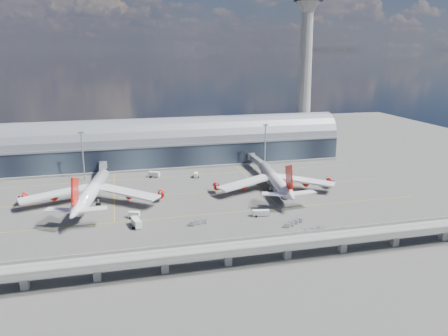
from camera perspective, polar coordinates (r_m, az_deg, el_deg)
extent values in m
plane|color=#474744|center=(191.41, -3.56, -5.08)|extent=(500.00, 500.00, 0.00)
cube|color=gold|center=(182.20, -2.99, -6.14)|extent=(200.00, 0.25, 0.01)
cube|color=gold|center=(210.03, -4.54, -3.24)|extent=(200.00, 0.25, 0.01)
cube|color=gold|center=(238.38, -5.72, -1.03)|extent=(200.00, 0.25, 0.01)
cube|color=gold|center=(217.22, -14.14, -3.04)|extent=(0.25, 80.00, 0.01)
cube|color=gold|center=(227.08, 3.79, -1.81)|extent=(0.25, 80.00, 0.01)
cube|color=#1D2330|center=(263.52, -6.64, 2.08)|extent=(200.00, 28.00, 14.00)
cylinder|color=gray|center=(262.04, -6.69, 3.57)|extent=(200.00, 28.00, 28.00)
cube|color=gray|center=(248.44, -6.27, 2.95)|extent=(200.00, 1.00, 1.20)
cube|color=gray|center=(265.02, -6.60, 0.74)|extent=(200.00, 30.00, 1.20)
cube|color=gray|center=(291.41, 10.07, 2.61)|extent=(18.00, 18.00, 8.00)
cone|color=gray|center=(285.50, 10.45, 10.66)|extent=(10.00, 10.00, 90.00)
cone|color=gray|center=(285.90, 10.93, 20.09)|extent=(16.00, 16.00, 8.00)
cube|color=gray|center=(139.67, 0.53, -10.56)|extent=(220.00, 8.50, 1.20)
cube|color=gray|center=(135.70, 0.96, -10.86)|extent=(220.00, 0.40, 1.20)
cube|color=gray|center=(142.71, 0.13, -9.49)|extent=(220.00, 0.40, 1.20)
cube|color=gray|center=(138.08, 0.69, -10.58)|extent=(220.00, 0.12, 0.12)
cube|color=gray|center=(140.70, 0.38, -10.07)|extent=(220.00, 0.12, 0.12)
cube|color=gray|center=(140.45, -24.64, -13.27)|extent=(2.20, 2.20, 5.00)
cube|color=gray|center=(137.76, -16.25, -13.00)|extent=(2.20, 2.20, 5.00)
cube|color=gray|center=(137.94, -7.74, -12.45)|extent=(2.20, 2.20, 5.00)
cube|color=gray|center=(140.99, 0.53, -11.66)|extent=(2.20, 2.20, 5.00)
cube|color=gray|center=(146.73, 8.26, -10.71)|extent=(2.20, 2.20, 5.00)
cube|color=gray|center=(154.86, 15.24, -9.67)|extent=(2.20, 2.20, 5.00)
cube|color=gray|center=(165.02, 21.41, -8.63)|extent=(2.20, 2.20, 5.00)
cube|color=gray|center=(176.87, 26.78, -7.64)|extent=(2.20, 2.20, 5.00)
cylinder|color=gray|center=(238.74, -17.94, 1.43)|extent=(0.70, 0.70, 25.00)
cube|color=gray|center=(236.22, -18.19, 4.42)|extent=(3.00, 0.40, 1.00)
cylinder|color=gray|center=(251.50, 5.39, 2.77)|extent=(0.70, 0.70, 25.00)
cube|color=gray|center=(249.10, 5.46, 5.63)|extent=(3.00, 0.40, 1.00)
cylinder|color=white|center=(203.14, -16.82, -2.78)|extent=(14.52, 50.09, 6.01)
cone|color=white|center=(229.08, -15.33, -0.66)|extent=(7.22, 8.44, 6.01)
cone|color=white|center=(175.77, -18.92, -5.50)|extent=(7.87, 12.14, 6.01)
cube|color=red|center=(175.99, -18.89, -2.92)|extent=(2.59, 11.17, 12.43)
cube|color=white|center=(205.79, -21.19, -3.16)|extent=(31.11, 16.52, 2.43)
cube|color=white|center=(198.61, -12.49, -3.12)|extent=(28.49, 24.54, 2.43)
cylinder|color=red|center=(208.17, -21.15, -3.45)|extent=(3.77, 5.14, 3.00)
cylinder|color=red|center=(212.78, -24.75, -3.44)|extent=(3.77, 5.14, 3.00)
cylinder|color=red|center=(200.81, -12.23, -3.41)|extent=(3.77, 5.14, 3.00)
cylinder|color=red|center=(199.21, -8.24, -3.37)|extent=(3.77, 5.14, 3.00)
cylinder|color=gray|center=(220.77, -15.76, -2.48)|extent=(0.47, 0.47, 2.82)
cylinder|color=gray|center=(201.74, -17.79, -4.31)|extent=(0.56, 0.56, 2.82)
cylinder|color=gray|center=(200.36, -16.12, -4.31)|extent=(0.56, 0.56, 2.82)
cylinder|color=black|center=(202.03, -17.77, -4.55)|extent=(2.28, 1.74, 1.41)
cylinder|color=black|center=(200.65, -16.10, -4.55)|extent=(2.28, 1.74, 1.41)
cylinder|color=white|center=(213.42, 6.61, -1.43)|extent=(10.33, 45.92, 5.47)
cone|color=white|center=(237.40, 5.11, 0.31)|extent=(6.25, 8.09, 5.47)
cone|color=white|center=(187.92, 8.65, -3.58)|extent=(6.65, 11.84, 5.47)
cube|color=red|center=(188.37, 8.50, -1.24)|extent=(1.87, 11.28, 12.49)
cube|color=white|center=(208.80, 2.79, -1.94)|extent=(29.21, 17.58, 2.34)
cube|color=white|center=(215.94, 10.52, -1.60)|extent=(27.77, 22.21, 2.34)
cylinder|color=black|center=(213.85, 6.59, -1.82)|extent=(9.01, 41.18, 4.65)
cylinder|color=red|center=(210.98, 2.55, -2.24)|extent=(3.51, 5.01, 3.02)
cylinder|color=red|center=(209.14, -1.00, -2.38)|extent=(3.51, 5.01, 3.02)
cylinder|color=red|center=(218.31, 10.49, -1.88)|extent=(3.51, 5.01, 3.02)
cylinder|color=red|center=(222.67, 13.70, -1.73)|extent=(3.51, 5.01, 3.02)
cylinder|color=gray|center=(229.56, 5.60, -1.29)|extent=(0.47, 0.47, 2.83)
cylinder|color=gray|center=(210.45, 6.02, -2.84)|extent=(0.57, 0.57, 2.83)
cylinder|color=gray|center=(211.91, 7.61, -2.76)|extent=(0.57, 0.57, 2.83)
cylinder|color=black|center=(210.72, 6.02, -3.07)|extent=(2.21, 1.63, 1.41)
cylinder|color=black|center=(212.19, 7.60, -2.99)|extent=(2.21, 1.63, 1.41)
cube|color=gray|center=(237.04, -15.60, -0.31)|extent=(3.00, 24.00, 3.00)
cube|color=gray|center=(225.48, -15.67, -1.10)|extent=(3.60, 3.60, 3.40)
cylinder|color=gray|center=(248.65, -15.54, 0.40)|extent=(4.40, 4.40, 4.00)
cylinder|color=gray|center=(226.45, -15.61, -1.95)|extent=(0.50, 0.50, 3.40)
cylinder|color=black|center=(226.83, -15.58, -2.28)|extent=(1.40, 0.80, 0.80)
cube|color=gray|center=(246.85, 4.53, 0.82)|extent=(3.00, 28.00, 3.00)
cube|color=gray|center=(234.05, 5.60, -0.01)|extent=(3.60, 3.60, 3.40)
cylinder|color=gray|center=(259.78, 3.57, 1.56)|extent=(4.40, 4.40, 4.00)
cylinder|color=gray|center=(234.98, 5.58, -0.83)|extent=(0.50, 0.50, 3.40)
cylinder|color=black|center=(235.36, 5.57, -1.15)|extent=(1.40, 0.80, 0.80)
cube|color=silver|center=(173.34, -11.38, -6.97)|extent=(4.03, 7.90, 2.80)
cylinder|color=black|center=(176.01, -11.23, -7.05)|extent=(2.84, 1.52, 0.97)
cylinder|color=black|center=(171.61, -11.49, -7.65)|extent=(2.84, 1.52, 0.97)
cube|color=silver|center=(182.46, -11.69, -5.94)|extent=(4.86, 3.33, 2.31)
cylinder|color=black|center=(183.28, -11.25, -6.16)|extent=(1.45, 2.36, 0.80)
cylinder|color=black|center=(182.39, -12.09, -6.32)|extent=(1.45, 2.36, 0.80)
cube|color=silver|center=(181.14, 4.83, -5.84)|extent=(7.14, 3.13, 2.24)
cylinder|color=black|center=(182.49, 5.44, -6.03)|extent=(1.13, 2.26, 0.78)
cylinder|color=black|center=(180.52, 4.20, -6.24)|extent=(1.13, 2.26, 0.78)
cube|color=silver|center=(219.37, 8.36, -2.17)|extent=(3.62, 5.64, 2.28)
cylinder|color=black|center=(220.88, 8.06, -2.31)|extent=(2.33, 1.46, 0.79)
cylinder|color=black|center=(218.46, 8.64, -2.53)|extent=(2.33, 1.46, 0.79)
cube|color=silver|center=(234.89, -3.69, -0.88)|extent=(3.05, 4.70, 2.25)
cylinder|color=black|center=(236.37, -3.83, -1.03)|extent=(2.30, 1.32, 0.78)
cylinder|color=black|center=(233.96, -3.54, -1.19)|extent=(2.30, 1.32, 0.78)
cube|color=silver|center=(237.78, -9.11, -0.79)|extent=(6.28, 4.94, 2.57)
cylinder|color=black|center=(239.13, -8.72, -0.97)|extent=(2.01, 2.59, 0.89)
cylinder|color=black|center=(237.07, -9.47, -1.14)|extent=(2.01, 2.59, 0.89)
cube|color=gray|center=(171.73, -4.10, -7.44)|extent=(2.75, 2.25, 0.30)
cube|color=#B6B6BB|center=(171.43, -4.10, -7.20)|extent=(2.34, 2.03, 1.48)
cube|color=gray|center=(172.86, -3.34, -7.27)|extent=(2.75, 2.25, 0.30)
cube|color=#B6B6BB|center=(172.56, -3.35, -7.03)|extent=(2.34, 2.03, 1.48)
cube|color=gray|center=(174.02, -2.60, -7.10)|extent=(2.75, 2.25, 0.30)
cube|color=#B6B6BB|center=(173.72, -2.60, -6.86)|extent=(2.34, 2.03, 1.48)
cube|color=gray|center=(165.10, 10.06, -8.59)|extent=(2.95, 2.17, 0.34)
cube|color=#B6B6BB|center=(164.74, 10.08, -8.30)|extent=(2.48, 2.00, 1.71)
cube|color=gray|center=(166.58, 10.94, -8.42)|extent=(2.95, 2.17, 0.34)
cube|color=#B6B6BB|center=(166.22, 10.96, -8.13)|extent=(2.48, 2.00, 1.71)
cube|color=gray|center=(168.09, 11.81, -8.24)|extent=(2.95, 2.17, 0.34)
cube|color=#B6B6BB|center=(167.73, 11.82, -7.96)|extent=(2.48, 2.00, 1.71)
cube|color=gray|center=(169.64, 12.65, -8.07)|extent=(2.95, 2.17, 0.34)
cube|color=#B6B6BB|center=(169.28, 12.67, -7.79)|extent=(2.48, 2.00, 1.71)
cube|color=gray|center=(171.51, 8.32, -7.60)|extent=(2.86, 2.59, 0.30)
cube|color=#B6B6BB|center=(171.20, 8.33, -7.35)|extent=(2.47, 2.30, 1.49)
cube|color=gray|center=(173.43, 8.84, -7.36)|extent=(2.86, 2.59, 0.30)
cube|color=#B6B6BB|center=(173.13, 8.85, -7.11)|extent=(2.47, 2.30, 1.49)
cube|color=gray|center=(175.38, 9.35, -7.12)|extent=(2.86, 2.59, 0.30)
cube|color=#B6B6BB|center=(175.08, 9.36, -6.88)|extent=(2.47, 2.30, 1.49)
cube|color=gray|center=(177.33, 9.85, -6.89)|extent=(2.86, 2.59, 0.30)
cube|color=#B6B6BB|center=(177.04, 9.86, -6.65)|extent=(2.47, 2.30, 1.49)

